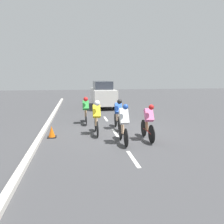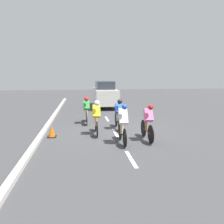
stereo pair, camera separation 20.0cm
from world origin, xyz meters
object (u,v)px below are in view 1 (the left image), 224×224
cyclist_yellow (97,116)px  support_car (103,94)px  cyclist_blue (118,113)px  cyclist_green (86,109)px  traffic_cone (52,132)px  cyclist_white (124,123)px  cyclist_pink (148,122)px

cyclist_yellow → support_car: support_car is taller
cyclist_yellow → cyclist_blue: bearing=-143.3°
cyclist_green → traffic_cone: bearing=58.1°
cyclist_blue → support_car: (-0.19, -7.58, 0.28)m
cyclist_green → cyclist_white: bearing=108.7°
cyclist_pink → cyclist_green: size_ratio=1.02×
cyclist_blue → cyclist_green: bearing=-44.6°
cyclist_white → cyclist_yellow: bearing=-58.4°
cyclist_green → cyclist_yellow: (-0.37, 2.28, 0.04)m
cyclist_green → cyclist_blue: bearing=135.4°
cyclist_green → support_car: support_car is taller
cyclist_blue → cyclist_white: cyclist_white is taller
cyclist_yellow → support_car: size_ratio=0.38×
cyclist_pink → cyclist_green: (2.31, -3.46, 0.02)m
cyclist_blue → cyclist_white: size_ratio=1.02×
cyclist_white → cyclist_green: bearing=-71.3°
support_car → traffic_cone: (3.19, 8.58, -0.82)m
cyclist_pink → support_car: bearing=-86.1°
cyclist_blue → traffic_cone: cyclist_blue is taller
cyclist_pink → cyclist_white: cyclist_white is taller
cyclist_white → support_car: support_car is taller
cyclist_pink → traffic_cone: cyclist_pink is taller
cyclist_white → cyclist_blue: bearing=-95.4°
cyclist_green → cyclist_yellow: size_ratio=0.99×
cyclist_yellow → traffic_cone: (1.90, 0.17, -0.58)m
support_car → cyclist_green: bearing=74.8°
support_car → cyclist_pink: bearing=93.9°
cyclist_white → cyclist_yellow: 1.70m
cyclist_pink → cyclist_blue: size_ratio=1.01×
support_car → cyclist_yellow: bearing=81.2°
cyclist_blue → support_car: size_ratio=0.38×
cyclist_green → traffic_cone: (1.53, 2.45, -0.54)m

